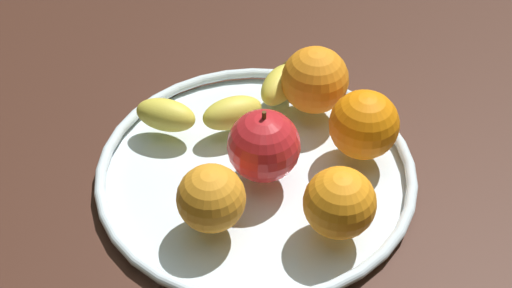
# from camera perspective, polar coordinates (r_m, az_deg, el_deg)

# --- Properties ---
(ground_plane) EXTENTS (1.20, 1.20, 0.04)m
(ground_plane) POSITION_cam_1_polar(r_m,az_deg,el_deg) (0.74, -0.00, -3.78)
(ground_plane) COLOR #3D2117
(fruit_bowl) EXTENTS (0.35, 0.35, 0.02)m
(fruit_bowl) POSITION_cam_1_polar(r_m,az_deg,el_deg) (0.72, -0.00, -2.22)
(fruit_bowl) COLOR silver
(fruit_bowl) RESTS_ON ground_plane
(banana) EXTENTS (0.22, 0.10, 0.04)m
(banana) POSITION_cam_1_polar(r_m,az_deg,el_deg) (0.76, -2.24, 3.59)
(banana) COLOR gold
(banana) RESTS_ON fruit_bowl
(apple) EXTENTS (0.08, 0.08, 0.08)m
(apple) POSITION_cam_1_polar(r_m,az_deg,el_deg) (0.68, 0.97, -0.02)
(apple) COLOR red
(apple) RESTS_ON fruit_bowl
(orange_front_right) EXTENTS (0.07, 0.07, 0.07)m
(orange_front_right) POSITION_cam_1_polar(r_m,az_deg,el_deg) (0.71, 9.22, 1.64)
(orange_front_right) COLOR orange
(orange_front_right) RESTS_ON fruit_bowl
(orange_center) EXTENTS (0.08, 0.08, 0.08)m
(orange_center) POSITION_cam_1_polar(r_m,az_deg,el_deg) (0.76, 5.07, 5.48)
(orange_center) COLOR orange
(orange_center) RESTS_ON fruit_bowl
(orange_back_right) EXTENTS (0.07, 0.07, 0.07)m
(orange_back_right) POSITION_cam_1_polar(r_m,az_deg,el_deg) (0.64, 7.16, -5.03)
(orange_back_right) COLOR orange
(orange_back_right) RESTS_ON fruit_bowl
(orange_front_left) EXTENTS (0.07, 0.07, 0.07)m
(orange_front_left) POSITION_cam_1_polar(r_m,az_deg,el_deg) (0.64, -3.86, -4.66)
(orange_front_left) COLOR orange
(orange_front_left) RESTS_ON fruit_bowl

